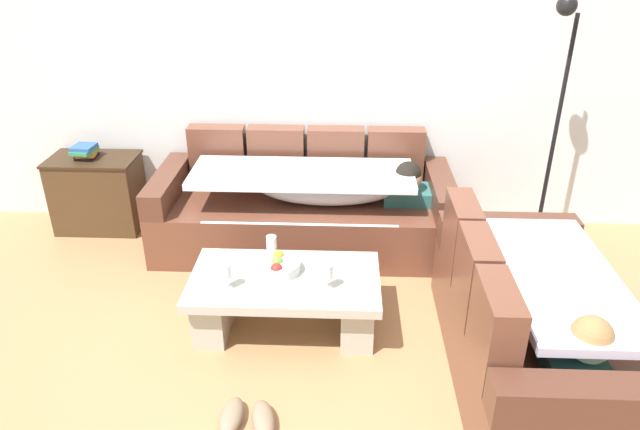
{
  "coord_description": "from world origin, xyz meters",
  "views": [
    {
      "loc": [
        0.12,
        -2.6,
        2.38
      ],
      "look_at": [
        -0.04,
        1.06,
        0.55
      ],
      "focal_mm": 32.87,
      "sensor_mm": 36.0,
      "label": 1
    }
  ],
  "objects_px": {
    "wine_glass_far_back": "(271,243)",
    "book_stack_on_cabinet": "(85,151)",
    "couch_near_window": "(533,325)",
    "coffee_table": "(285,296)",
    "fruit_bowl": "(278,266)",
    "wine_glass_near_left": "(226,272)",
    "couch_along_wall": "(308,207)",
    "wine_glass_near_right": "(327,272)",
    "side_cabinet": "(98,193)",
    "floor_lamp": "(554,113)",
    "pair_of_shoes": "(247,418)"
  },
  "relations": [
    {
      "from": "couch_near_window",
      "to": "floor_lamp",
      "type": "bearing_deg",
      "value": -16.49
    },
    {
      "from": "couch_near_window",
      "to": "pair_of_shoes",
      "type": "relative_size",
      "value": 5.39
    },
    {
      "from": "coffee_table",
      "to": "floor_lamp",
      "type": "distance_m",
      "value": 2.41
    },
    {
      "from": "fruit_bowl",
      "to": "pair_of_shoes",
      "type": "height_order",
      "value": "fruit_bowl"
    },
    {
      "from": "fruit_bowl",
      "to": "floor_lamp",
      "type": "xyz_separation_m",
      "value": [
        1.96,
        1.11,
        0.7
      ]
    },
    {
      "from": "fruit_bowl",
      "to": "wine_glass_near_left",
      "type": "xyz_separation_m",
      "value": [
        -0.29,
        -0.2,
        0.08
      ]
    },
    {
      "from": "wine_glass_far_back",
      "to": "side_cabinet",
      "type": "relative_size",
      "value": 0.23
    },
    {
      "from": "wine_glass_far_back",
      "to": "pair_of_shoes",
      "type": "relative_size",
      "value": 0.51
    },
    {
      "from": "wine_glass_near_left",
      "to": "wine_glass_far_back",
      "type": "xyz_separation_m",
      "value": [
        0.23,
        0.36,
        0.0
      ]
    },
    {
      "from": "side_cabinet",
      "to": "pair_of_shoes",
      "type": "height_order",
      "value": "side_cabinet"
    },
    {
      "from": "couch_along_wall",
      "to": "coffee_table",
      "type": "relative_size",
      "value": 1.95
    },
    {
      "from": "wine_glass_near_left",
      "to": "coffee_table",
      "type": "bearing_deg",
      "value": 21.89
    },
    {
      "from": "side_cabinet",
      "to": "pair_of_shoes",
      "type": "distance_m",
      "value": 2.73
    },
    {
      "from": "couch_near_window",
      "to": "coffee_table",
      "type": "distance_m",
      "value": 1.5
    },
    {
      "from": "couch_along_wall",
      "to": "fruit_bowl",
      "type": "height_order",
      "value": "couch_along_wall"
    },
    {
      "from": "floor_lamp",
      "to": "wine_glass_near_left",
      "type": "bearing_deg",
      "value": -149.67
    },
    {
      "from": "wine_glass_near_left",
      "to": "book_stack_on_cabinet",
      "type": "xyz_separation_m",
      "value": [
        -1.43,
        1.47,
        0.2
      ]
    },
    {
      "from": "fruit_bowl",
      "to": "wine_glass_far_back",
      "type": "distance_m",
      "value": 0.19
    },
    {
      "from": "couch_along_wall",
      "to": "wine_glass_far_back",
      "type": "distance_m",
      "value": 0.92
    },
    {
      "from": "coffee_table",
      "to": "wine_glass_near_left",
      "type": "xyz_separation_m",
      "value": [
        -0.34,
        -0.14,
        0.26
      ]
    },
    {
      "from": "couch_near_window",
      "to": "pair_of_shoes",
      "type": "xyz_separation_m",
      "value": [
        -1.58,
        -0.48,
        -0.29
      ]
    },
    {
      "from": "couch_along_wall",
      "to": "wine_glass_near_right",
      "type": "distance_m",
      "value": 1.25
    },
    {
      "from": "wine_glass_near_left",
      "to": "pair_of_shoes",
      "type": "height_order",
      "value": "wine_glass_near_left"
    },
    {
      "from": "couch_near_window",
      "to": "fruit_bowl",
      "type": "height_order",
      "value": "couch_near_window"
    },
    {
      "from": "book_stack_on_cabinet",
      "to": "wine_glass_far_back",
      "type": "bearing_deg",
      "value": -33.73
    },
    {
      "from": "wine_glass_far_back",
      "to": "book_stack_on_cabinet",
      "type": "height_order",
      "value": "book_stack_on_cabinet"
    },
    {
      "from": "coffee_table",
      "to": "floor_lamp",
      "type": "xyz_separation_m",
      "value": [
        1.91,
        1.18,
        0.88
      ]
    },
    {
      "from": "wine_glass_near_left",
      "to": "wine_glass_far_back",
      "type": "relative_size",
      "value": 1.0
    },
    {
      "from": "book_stack_on_cabinet",
      "to": "fruit_bowl",
      "type": "bearing_deg",
      "value": -36.36
    },
    {
      "from": "wine_glass_far_back",
      "to": "side_cabinet",
      "type": "xyz_separation_m",
      "value": [
        -1.62,
        1.11,
        -0.17
      ]
    },
    {
      "from": "coffee_table",
      "to": "book_stack_on_cabinet",
      "type": "distance_m",
      "value": 2.26
    },
    {
      "from": "fruit_bowl",
      "to": "coffee_table",
      "type": "bearing_deg",
      "value": -55.69
    },
    {
      "from": "floor_lamp",
      "to": "couch_near_window",
      "type": "bearing_deg",
      "value": -106.49
    },
    {
      "from": "coffee_table",
      "to": "floor_lamp",
      "type": "relative_size",
      "value": 0.62
    },
    {
      "from": "coffee_table",
      "to": "wine_glass_near_right",
      "type": "distance_m",
      "value": 0.39
    },
    {
      "from": "couch_along_wall",
      "to": "wine_glass_far_back",
      "type": "relative_size",
      "value": 14.09
    },
    {
      "from": "fruit_bowl",
      "to": "side_cabinet",
      "type": "bearing_deg",
      "value": 142.9
    },
    {
      "from": "couch_near_window",
      "to": "wine_glass_near_left",
      "type": "relative_size",
      "value": 10.58
    },
    {
      "from": "couch_along_wall",
      "to": "side_cabinet",
      "type": "bearing_deg",
      "value": 172.86
    },
    {
      "from": "coffee_table",
      "to": "pair_of_shoes",
      "type": "xyz_separation_m",
      "value": [
        -0.12,
        -0.85,
        -0.19
      ]
    },
    {
      "from": "wine_glass_near_right",
      "to": "wine_glass_far_back",
      "type": "relative_size",
      "value": 1.0
    },
    {
      "from": "fruit_bowl",
      "to": "book_stack_on_cabinet",
      "type": "height_order",
      "value": "book_stack_on_cabinet"
    },
    {
      "from": "wine_glass_near_left",
      "to": "wine_glass_far_back",
      "type": "height_order",
      "value": "same"
    },
    {
      "from": "coffee_table",
      "to": "wine_glass_far_back",
      "type": "relative_size",
      "value": 7.23
    },
    {
      "from": "coffee_table",
      "to": "side_cabinet",
      "type": "bearing_deg",
      "value": 142.22
    },
    {
      "from": "couch_near_window",
      "to": "coffee_table",
      "type": "bearing_deg",
      "value": 75.67
    },
    {
      "from": "wine_glass_near_right",
      "to": "side_cabinet",
      "type": "height_order",
      "value": "side_cabinet"
    },
    {
      "from": "wine_glass_near_left",
      "to": "side_cabinet",
      "type": "relative_size",
      "value": 0.23
    },
    {
      "from": "couch_near_window",
      "to": "wine_glass_far_back",
      "type": "height_order",
      "value": "couch_near_window"
    },
    {
      "from": "floor_lamp",
      "to": "pair_of_shoes",
      "type": "relative_size",
      "value": 5.98
    }
  ]
}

